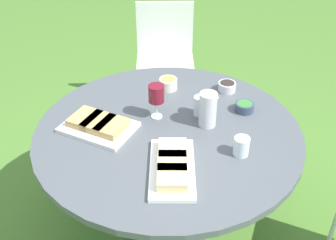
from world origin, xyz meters
TOP-DOWN VIEW (x-y plane):
  - ground_plane at (0.00, 0.00)m, footprint 40.00×40.00m
  - dining_table at (0.00, 0.00)m, footprint 1.35×1.35m
  - chair_near_right at (0.10, 1.28)m, footprint 0.47×0.45m
  - water_pitcher at (0.20, 0.03)m, footprint 0.10×0.09m
  - wine_glass at (-0.05, 0.12)m, footprint 0.08×0.08m
  - platter_bread_main at (-0.35, 0.04)m, footprint 0.43×0.40m
  - platter_charcuterie at (-0.01, -0.31)m, footprint 0.24×0.42m
  - bowl_fries at (0.04, 0.41)m, footprint 0.10×0.10m
  - bowl_salad at (0.42, 0.13)m, footprint 0.10×0.10m
  - bowl_olives at (0.37, 0.35)m, footprint 0.10×0.10m
  - cup_water_near at (0.32, -0.22)m, footprint 0.07×0.07m
  - cup_water_far at (0.18, 0.12)m, footprint 0.06×0.06m

SIDE VIEW (x-z plane):
  - ground_plane at x=0.00m, z-range 0.00..0.00m
  - chair_near_right at x=0.10m, z-range 0.08..0.97m
  - dining_table at x=0.00m, z-range 0.27..0.98m
  - platter_bread_main at x=-0.35m, z-range 0.71..0.77m
  - bowl_salad at x=0.42m, z-range 0.72..0.77m
  - platter_charcuterie at x=-0.01m, z-range 0.71..0.77m
  - bowl_olives at x=0.37m, z-range 0.72..0.77m
  - bowl_fries at x=0.04m, z-range 0.72..0.78m
  - cup_water_near at x=0.32m, z-range 0.71..0.81m
  - cup_water_far at x=0.18m, z-range 0.71..0.82m
  - water_pitcher at x=0.20m, z-range 0.71..0.90m
  - wine_glass at x=-0.05m, z-range 0.76..0.95m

